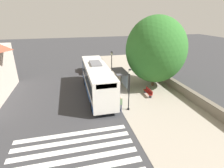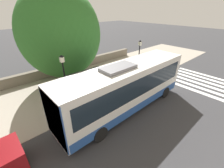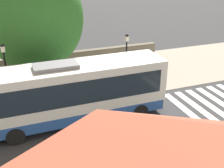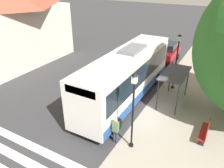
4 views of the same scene
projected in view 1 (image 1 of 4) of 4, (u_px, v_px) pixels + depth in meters
ground_plane at (113, 96)px, 21.05m from camera, size 120.00×120.00×0.00m
sidewalk_plaza at (148, 93)px, 22.03m from camera, size 9.00×44.00×0.02m
crosswalk_stripes at (74, 155)px, 12.27m from camera, size 9.00×5.25×0.01m
stone_wall at (177, 86)px, 22.72m from camera, size 0.60×20.00×1.09m
bus at (97, 79)px, 20.92m from camera, size 2.67×11.15×3.83m
bus_shelter at (121, 74)px, 22.67m from camera, size 1.62×3.35×2.43m
pedestrian at (120, 103)px, 17.41m from camera, size 0.34×0.22×1.67m
bench at (148, 92)px, 21.09m from camera, size 0.40×1.83×0.88m
street_lamp_near at (129, 86)px, 17.13m from camera, size 0.28×0.28×4.44m
street_lamp_far at (112, 65)px, 24.35m from camera, size 0.28×0.28×4.54m
shade_tree at (156, 50)px, 22.43m from camera, size 7.72×7.72×9.22m
parked_car_behind_bus at (91, 66)px, 29.73m from camera, size 1.96×4.07×2.04m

